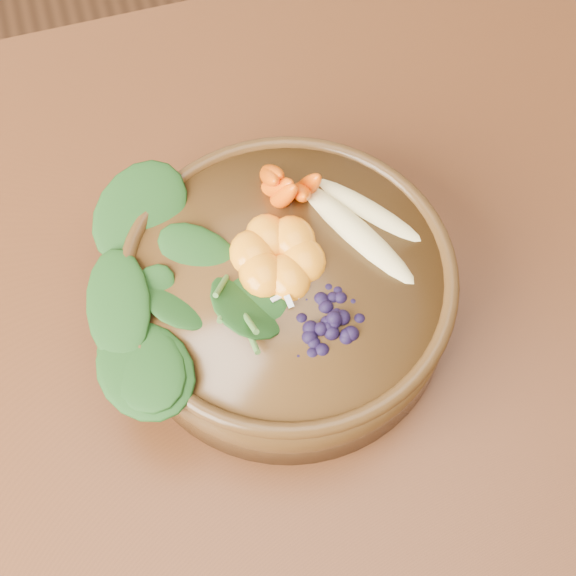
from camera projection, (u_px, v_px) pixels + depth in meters
name	position (u px, v px, depth m)	size (l,w,h in m)	color
ground	(445.00, 498.00, 1.36)	(4.00, 4.00, 0.00)	#381E0F
dining_table	(563.00, 339.00, 0.78)	(1.60, 0.90, 0.75)	#331C0C
stoneware_bowl	(288.00, 294.00, 0.65)	(0.27, 0.27, 0.07)	#482D13
kale_heap	(203.00, 237.00, 0.62)	(0.17, 0.16, 0.04)	#1C4116
carrot_cluster	(284.00, 155.00, 0.63)	(0.05, 0.05, 0.07)	#F75100
banana_halves	(363.00, 212.00, 0.63)	(0.11, 0.15, 0.03)	#E0CC84
mandarin_cluster	(277.00, 247.00, 0.62)	(0.08, 0.08, 0.03)	orange
blueberry_pile	(335.00, 311.00, 0.59)	(0.12, 0.09, 0.04)	black
coconut_flakes	(304.00, 286.00, 0.61)	(0.08, 0.06, 0.01)	white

